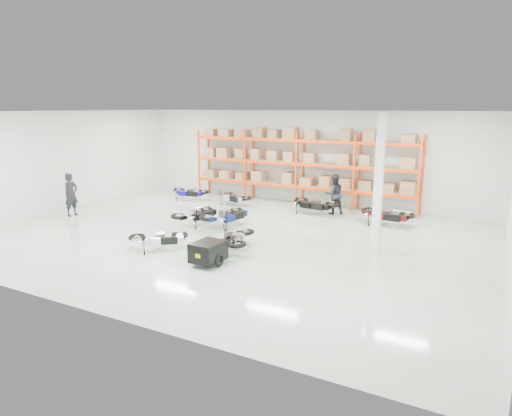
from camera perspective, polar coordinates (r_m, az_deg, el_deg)
The scene contains 14 objects.
room at distance 16.44m, azimuth -3.29°, elevation 4.05°, with size 18.00×18.00×18.00m.
pallet_rack at distance 22.15m, azimuth 5.50°, elevation 6.23°, with size 11.28×0.98×3.62m.
structural_column at distance 14.93m, azimuth 15.06°, elevation 2.77°, with size 0.25×0.25×4.50m, color white.
moto_blue_centre at distance 18.03m, azimuth -3.73°, elevation -0.56°, with size 0.86×1.94×1.18m, color #07184E, non-canonical shape.
moto_silver_left at distance 15.45m, azimuth -12.09°, elevation -3.36°, with size 0.75×1.68×1.03m, color silver, non-canonical shape.
moto_black_far_left at distance 18.49m, azimuth -7.45°, elevation -0.42°, with size 0.81×1.83×1.12m, color black, non-canonical shape.
moto_touring_right at distance 15.09m, azimuth -2.59°, elevation -3.40°, with size 0.77×1.74×1.06m, color black, non-canonical shape.
trailer at distance 13.84m, azimuth -5.99°, elevation -5.46°, with size 0.89×1.69×0.71m.
moto_back_a at distance 23.46m, azimuth -8.40°, elevation 2.24°, with size 0.77×1.73×1.06m, color navy, non-canonical shape.
moto_back_b at distance 22.05m, azimuth -2.80°, elevation 1.63°, with size 0.73×1.64×1.00m, color #ABAFB5, non-canonical shape.
moto_back_c at distance 20.36m, azimuth 7.17°, elevation 0.86°, with size 0.85×1.91×1.17m, color black, non-canonical shape.
moto_back_d at distance 18.96m, azimuth 15.92°, elevation -0.44°, with size 0.83×1.86×1.14m, color #440D0E, non-canonical shape.
person_left at distance 21.40m, azimuth -22.11°, elevation 1.55°, with size 0.68×0.45×1.87m, color black.
person_back at distance 20.48m, azimuth 9.74°, elevation 1.73°, with size 0.87×0.68×1.78m, color black.
Camera 1 is at (8.51, -13.85, 4.68)m, focal length 32.00 mm.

